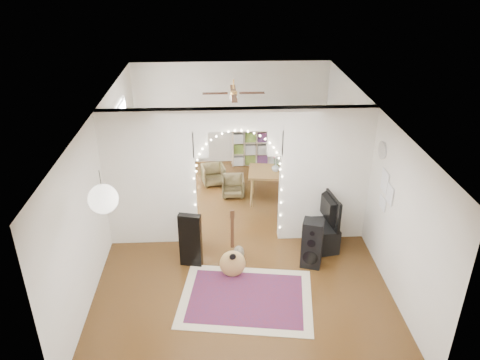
{
  "coord_description": "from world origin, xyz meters",
  "views": [
    {
      "loc": [
        -0.36,
        -7.91,
        5.24
      ],
      "look_at": [
        0.05,
        0.3,
        1.13
      ],
      "focal_mm": 35.0,
      "sensor_mm": 36.0,
      "label": 1
    }
  ],
  "objects_px": {
    "floor_speaker": "(312,244)",
    "acoustic_guitar": "(233,253)",
    "media_console": "(321,231)",
    "bookcase": "(256,141)",
    "dining_chair_left": "(213,175)",
    "dining_chair_right": "(233,186)",
    "dining_table": "(276,174)"
  },
  "relations": [
    {
      "from": "media_console",
      "to": "bookcase",
      "type": "bearing_deg",
      "value": 95.85
    },
    {
      "from": "bookcase",
      "to": "dining_table",
      "type": "relative_size",
      "value": 1.04
    },
    {
      "from": "bookcase",
      "to": "dining_chair_right",
      "type": "distance_m",
      "value": 1.9
    },
    {
      "from": "floor_speaker",
      "to": "media_console",
      "type": "xyz_separation_m",
      "value": [
        0.33,
        0.73,
        -0.21
      ]
    },
    {
      "from": "floor_speaker",
      "to": "dining_chair_right",
      "type": "distance_m",
      "value": 3.07
    },
    {
      "from": "dining_chair_left",
      "to": "acoustic_guitar",
      "type": "bearing_deg",
      "value": -95.58
    },
    {
      "from": "dining_chair_left",
      "to": "dining_chair_right",
      "type": "xyz_separation_m",
      "value": [
        0.46,
        -0.63,
        -0.0
      ]
    },
    {
      "from": "bookcase",
      "to": "dining_chair_right",
      "type": "bearing_deg",
      "value": -91.94
    },
    {
      "from": "floor_speaker",
      "to": "bookcase",
      "type": "distance_m",
      "value": 4.53
    },
    {
      "from": "dining_chair_left",
      "to": "floor_speaker",
      "type": "bearing_deg",
      "value": -73.17
    },
    {
      "from": "bookcase",
      "to": "dining_chair_left",
      "type": "height_order",
      "value": "bookcase"
    },
    {
      "from": "bookcase",
      "to": "dining_chair_left",
      "type": "xyz_separation_m",
      "value": [
        -1.14,
        -1.09,
        -0.42
      ]
    },
    {
      "from": "floor_speaker",
      "to": "bookcase",
      "type": "height_order",
      "value": "bookcase"
    },
    {
      "from": "acoustic_guitar",
      "to": "floor_speaker",
      "type": "relative_size",
      "value": 1.23
    },
    {
      "from": "dining_table",
      "to": "dining_chair_left",
      "type": "bearing_deg",
      "value": 152.43
    },
    {
      "from": "acoustic_guitar",
      "to": "dining_chair_left",
      "type": "xyz_separation_m",
      "value": [
        -0.34,
        3.67,
        -0.26
      ]
    },
    {
      "from": "floor_speaker",
      "to": "dining_table",
      "type": "distance_m",
      "value": 2.48
    },
    {
      "from": "acoustic_guitar",
      "to": "bookcase",
      "type": "height_order",
      "value": "acoustic_guitar"
    },
    {
      "from": "floor_speaker",
      "to": "dining_chair_right",
      "type": "bearing_deg",
      "value": 133.4
    },
    {
      "from": "dining_table",
      "to": "dining_chair_left",
      "type": "xyz_separation_m",
      "value": [
        -1.41,
        0.95,
        -0.44
      ]
    },
    {
      "from": "acoustic_guitar",
      "to": "dining_chair_right",
      "type": "bearing_deg",
      "value": 76.9
    },
    {
      "from": "floor_speaker",
      "to": "acoustic_guitar",
      "type": "bearing_deg",
      "value": -151.44
    },
    {
      "from": "acoustic_guitar",
      "to": "media_console",
      "type": "xyz_separation_m",
      "value": [
        1.77,
        1.0,
        -0.25
      ]
    },
    {
      "from": "floor_speaker",
      "to": "media_console",
      "type": "relative_size",
      "value": 0.93
    },
    {
      "from": "acoustic_guitar",
      "to": "floor_speaker",
      "type": "bearing_deg",
      "value": -0.11
    },
    {
      "from": "acoustic_guitar",
      "to": "dining_chair_left",
      "type": "distance_m",
      "value": 3.69
    },
    {
      "from": "bookcase",
      "to": "dining_table",
      "type": "bearing_deg",
      "value": -62.78
    },
    {
      "from": "acoustic_guitar",
      "to": "dining_chair_right",
      "type": "distance_m",
      "value": 3.05
    },
    {
      "from": "media_console",
      "to": "bookcase",
      "type": "height_order",
      "value": "bookcase"
    },
    {
      "from": "acoustic_guitar",
      "to": "media_console",
      "type": "height_order",
      "value": "acoustic_guitar"
    },
    {
      "from": "acoustic_guitar",
      "to": "media_console",
      "type": "relative_size",
      "value": 1.15
    },
    {
      "from": "floor_speaker",
      "to": "dining_chair_right",
      "type": "xyz_separation_m",
      "value": [
        -1.33,
        2.76,
        -0.22
      ]
    }
  ]
}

